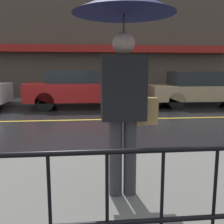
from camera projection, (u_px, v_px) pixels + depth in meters
ground_plane at (59, 120)px, 8.22m from camera, size 80.00×80.00×0.00m
sidewalk_near at (15, 205)px, 2.94m from camera, size 28.00×2.94×0.15m
sidewalk_far at (68, 100)px, 12.84m from camera, size 28.00×1.65×0.15m
lane_marking at (59, 120)px, 8.22m from camera, size 25.20×0.12×0.01m
building_storefront at (68, 40)px, 13.29m from camera, size 28.00×0.85×6.19m
pedestrian at (124, 38)px, 2.78m from camera, size 1.09×1.09×2.26m
car_red at (80, 89)px, 10.78m from camera, size 4.42×1.71×1.56m
car_tan at (203, 89)px, 11.33m from camera, size 4.77×1.70×1.50m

